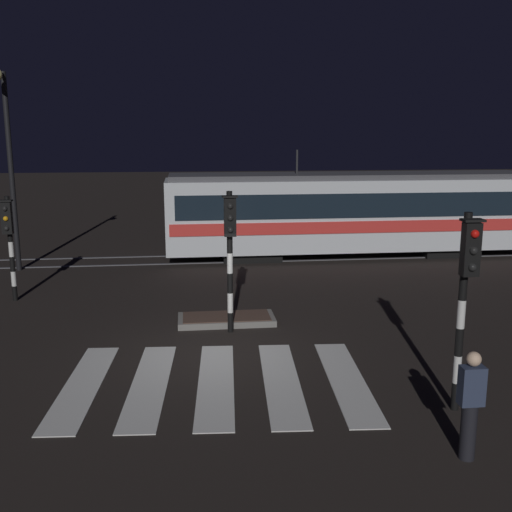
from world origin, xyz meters
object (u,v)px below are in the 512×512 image
Objects in this scene: tram at (350,212)px; traffic_light_median_centre at (230,241)px; street_lamp_trackside_left at (7,146)px; pedestrian_waiting_at_kerb at (470,405)px; traffic_light_corner_near_right at (466,284)px; traffic_light_corner_far_left at (9,233)px.

traffic_light_median_centre is at bearing -121.61° from tram.
street_lamp_trackside_left reaches higher than pedestrian_waiting_at_kerb.
tram is 15.07m from pedestrian_waiting_at_kerb.
traffic_light_corner_near_right is at bearing -97.22° from tram.
pedestrian_waiting_at_kerb is at bearing -98.53° from tram.
pedestrian_waiting_at_kerb is at bearing -53.37° from street_lamp_trackside_left.
street_lamp_trackside_left is at bearing 103.42° from traffic_light_corner_far_left.
traffic_light_corner_far_left is at bearing 149.82° from traffic_light_median_centre.
traffic_light_corner_far_left is at bearing -76.58° from street_lamp_trackside_left.
traffic_light_corner_far_left is 12.52m from tram.
traffic_light_corner_far_left is at bearing 133.36° from pedestrian_waiting_at_kerb.
traffic_light_corner_near_right is 2.07× the size of pedestrian_waiting_at_kerb.
traffic_light_median_centre is at bearing 116.76° from pedestrian_waiting_at_kerb.
tram is 8.44× the size of pedestrian_waiting_at_kerb.
traffic_light_median_centre is 7.07m from pedestrian_waiting_at_kerb.
street_lamp_trackside_left is 4.00× the size of pedestrian_waiting_at_kerb.
pedestrian_waiting_at_kerb is (10.08, -13.56, -3.49)m from street_lamp_trackside_left.
pedestrian_waiting_at_kerb is (-2.23, -14.88, -0.87)m from tram.
pedestrian_waiting_at_kerb is (-0.54, -1.50, -1.46)m from traffic_light_corner_near_right.
tram is (12.31, 1.32, -2.62)m from street_lamp_trackside_left.
traffic_light_corner_far_left is 0.86× the size of traffic_light_corner_near_right.
tram is at bearing 81.47° from pedestrian_waiting_at_kerb.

